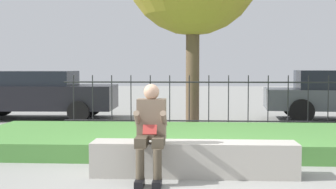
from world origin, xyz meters
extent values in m
plane|color=gray|center=(0.00, 0.00, 0.00)|extent=(60.00, 60.00, 0.00)
cube|color=#ADA89E|center=(-0.11, 0.00, 0.24)|extent=(2.81, 0.50, 0.47)
cube|color=gray|center=(-0.11, 0.00, 0.04)|extent=(2.70, 0.46, 0.08)
cube|color=black|center=(-0.79, -0.65, 0.04)|extent=(0.11, 0.26, 0.09)
cylinder|color=#4C4233|center=(-0.79, -0.59, 0.28)|extent=(0.11, 0.11, 0.38)
cube|color=#4C4233|center=(-0.79, -0.38, 0.53)|extent=(0.15, 0.42, 0.13)
cube|color=black|center=(-0.57, -0.65, 0.04)|extent=(0.11, 0.26, 0.09)
cylinder|color=#4C4233|center=(-0.57, -0.59, 0.28)|extent=(0.11, 0.11, 0.38)
cube|color=#4C4233|center=(-0.57, -0.38, 0.53)|extent=(0.15, 0.42, 0.13)
cube|color=#7A6651|center=(-0.68, -0.17, 0.80)|extent=(0.38, 0.24, 0.54)
sphere|color=tan|center=(-0.68, -0.19, 1.17)|extent=(0.21, 0.21, 0.21)
cylinder|color=#7A6651|center=(-0.85, -0.33, 0.82)|extent=(0.08, 0.29, 0.24)
cylinder|color=#7A6651|center=(-0.50, -0.33, 0.82)|extent=(0.08, 0.29, 0.24)
cube|color=#B2332D|center=(-0.68, -0.43, 0.69)|extent=(0.18, 0.09, 0.13)
cube|color=#4C893D|center=(0.00, 2.25, 0.15)|extent=(8.26, 3.10, 0.30)
cylinder|color=#232326|center=(0.00, 4.31, 0.26)|extent=(6.26, 0.03, 0.03)
cylinder|color=#232326|center=(0.00, 4.31, 1.15)|extent=(6.26, 0.03, 0.03)
cylinder|color=#232326|center=(-2.91, 4.31, 0.65)|extent=(0.02, 0.02, 1.31)
cylinder|color=#232326|center=(-2.46, 4.31, 0.65)|extent=(0.02, 0.02, 1.31)
cylinder|color=#232326|center=(-2.01, 4.31, 0.65)|extent=(0.02, 0.02, 1.31)
cylinder|color=#232326|center=(-1.56, 4.31, 0.65)|extent=(0.02, 0.02, 1.31)
cylinder|color=#232326|center=(-1.12, 4.31, 0.65)|extent=(0.02, 0.02, 1.31)
cylinder|color=#232326|center=(-0.67, 4.31, 0.65)|extent=(0.02, 0.02, 1.31)
cylinder|color=#232326|center=(-0.22, 4.31, 0.65)|extent=(0.02, 0.02, 1.31)
cylinder|color=#232326|center=(0.22, 4.31, 0.65)|extent=(0.02, 0.02, 1.31)
cylinder|color=#232326|center=(0.67, 4.31, 0.65)|extent=(0.02, 0.02, 1.31)
cylinder|color=#232326|center=(1.12, 4.31, 0.65)|extent=(0.02, 0.02, 1.31)
cylinder|color=#232326|center=(1.56, 4.31, 0.65)|extent=(0.02, 0.02, 1.31)
cylinder|color=#232326|center=(2.01, 4.31, 0.65)|extent=(0.02, 0.02, 1.31)
cylinder|color=#232326|center=(2.46, 4.31, 0.65)|extent=(0.02, 0.02, 1.31)
cylinder|color=#232326|center=(2.91, 4.31, 0.65)|extent=(0.02, 0.02, 1.31)
cube|color=black|center=(-4.60, 6.81, 0.63)|extent=(4.45, 1.89, 0.68)
cube|color=black|center=(-4.78, 6.81, 1.18)|extent=(2.46, 1.63, 0.41)
cylinder|color=black|center=(-3.21, 5.97, 0.29)|extent=(0.59, 0.22, 0.59)
cylinder|color=black|center=(-3.26, 7.72, 0.29)|extent=(0.59, 0.22, 0.59)
cylinder|color=black|center=(-5.99, 7.65, 0.29)|extent=(0.59, 0.22, 0.59)
cylinder|color=black|center=(2.72, 6.06, 0.33)|extent=(0.67, 0.25, 0.65)
cylinder|color=black|center=(2.86, 7.78, 0.33)|extent=(0.67, 0.25, 0.65)
cylinder|color=brown|center=(-0.15, 4.97, 1.50)|extent=(0.32, 0.32, 2.99)
camera|label=1|loc=(-0.11, -6.37, 1.50)|focal=50.00mm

